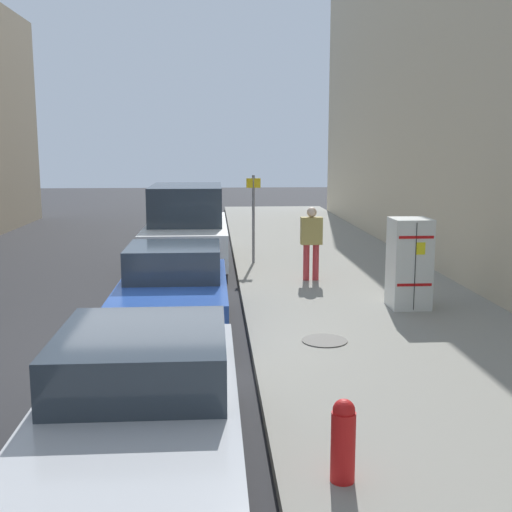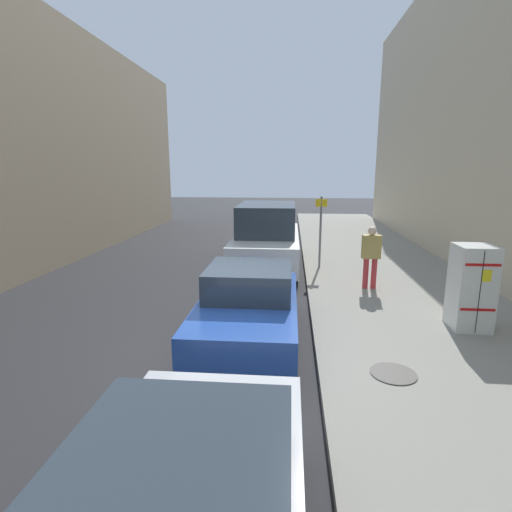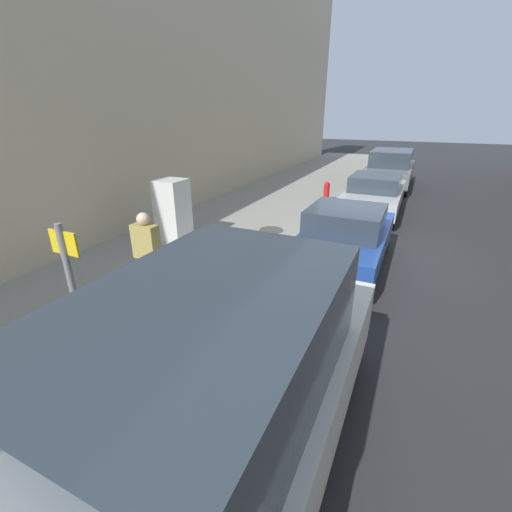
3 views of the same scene
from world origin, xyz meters
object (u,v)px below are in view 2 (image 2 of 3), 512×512
object	(u,v)px
pedestrian_walking_far	(371,253)
parked_van_white	(267,237)
street_sign_post	(321,228)
discarded_refrigerator	(472,287)
parked_hatchback_blue	(249,305)

from	to	relation	value
pedestrian_walking_far	parked_van_white	world-z (taller)	parked_van_white
street_sign_post	parked_van_white	xyz separation A→B (m)	(1.70, -0.13, -0.36)
discarded_refrigerator	street_sign_post	distance (m)	5.51
street_sign_post	pedestrian_walking_far	world-z (taller)	street_sign_post
discarded_refrigerator	pedestrian_walking_far	world-z (taller)	discarded_refrigerator
street_sign_post	pedestrian_walking_far	size ratio (longest dim) A/B	1.37
discarded_refrigerator	pedestrian_walking_far	bearing A→B (deg)	-60.81
discarded_refrigerator	parked_hatchback_blue	bearing A→B (deg)	9.31
discarded_refrigerator	street_sign_post	size ratio (longest dim) A/B	0.74
pedestrian_walking_far	discarded_refrigerator	bearing A→B (deg)	-120.54
parked_van_white	parked_hatchback_blue	xyz separation A→B (m)	(0.00, 5.68, -0.33)
street_sign_post	discarded_refrigerator	bearing A→B (deg)	118.08
discarded_refrigerator	street_sign_post	world-z (taller)	street_sign_post
street_sign_post	parked_van_white	bearing A→B (deg)	-4.48
discarded_refrigerator	pedestrian_walking_far	size ratio (longest dim) A/B	1.01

